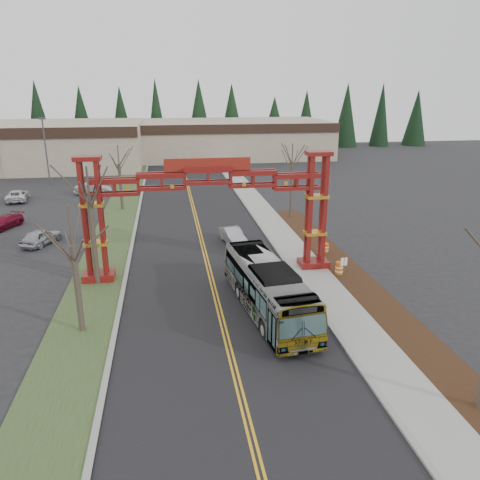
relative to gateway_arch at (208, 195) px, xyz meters
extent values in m
plane|color=black|center=(0.00, -18.00, -5.98)|extent=(200.00, 200.00, 0.00)
cube|color=black|center=(0.00, 7.00, -5.97)|extent=(12.00, 110.00, 0.02)
cube|color=orange|center=(-0.12, 7.00, -5.96)|extent=(0.12, 100.00, 0.01)
cube|color=orange|center=(0.12, 7.00, -5.96)|extent=(0.12, 100.00, 0.01)
cube|color=gray|center=(6.15, 7.00, -5.91)|extent=(0.30, 110.00, 0.15)
cube|color=gray|center=(7.60, 7.00, -5.91)|extent=(2.60, 110.00, 0.14)
cube|color=black|center=(10.20, -8.00, -5.92)|extent=(2.60, 50.00, 0.12)
cube|color=#314321|center=(-8.00, 7.00, -5.94)|extent=(4.00, 110.00, 0.08)
cube|color=gray|center=(-6.15, 7.00, -5.91)|extent=(0.30, 110.00, 0.15)
cube|color=#5E0C0D|center=(-8.00, 0.00, -5.68)|extent=(2.20, 1.60, 0.60)
cube|color=#5E0C0D|center=(-8.55, -0.35, -1.38)|extent=(0.28, 0.28, 8.00)
cube|color=#5E0C0D|center=(-7.45, -0.35, -1.38)|extent=(0.28, 0.28, 8.00)
cube|color=#5E0C0D|center=(-8.55, 0.35, -1.38)|extent=(0.28, 0.28, 8.00)
cube|color=#5E0C0D|center=(-7.45, 0.35, -1.38)|extent=(0.28, 0.28, 8.00)
cube|color=gold|center=(-8.00, 0.00, -3.18)|extent=(1.60, 1.10, 0.22)
cube|color=gold|center=(-8.00, 0.00, -0.38)|extent=(1.60, 1.10, 0.22)
cube|color=#5E0C0D|center=(-8.00, 0.00, 2.77)|extent=(1.80, 1.20, 0.30)
cube|color=#5E0C0D|center=(8.00, 0.00, -5.68)|extent=(2.20, 1.60, 0.60)
cube|color=#5E0C0D|center=(7.45, -0.35, -1.38)|extent=(0.28, 0.28, 8.00)
cube|color=#5E0C0D|center=(8.55, -0.35, -1.38)|extent=(0.28, 0.28, 8.00)
cube|color=#5E0C0D|center=(7.45, 0.35, -1.38)|extent=(0.28, 0.28, 8.00)
cube|color=#5E0C0D|center=(8.55, 0.35, -1.38)|extent=(0.28, 0.28, 8.00)
cube|color=gold|center=(8.00, 0.00, -3.18)|extent=(1.60, 1.10, 0.22)
cube|color=gold|center=(8.00, 0.00, -0.38)|extent=(1.60, 1.10, 0.22)
cube|color=#5E0C0D|center=(8.00, 0.00, 2.77)|extent=(1.80, 1.20, 0.30)
cube|color=#5E0C0D|center=(0.00, 0.00, 1.52)|extent=(16.00, 0.90, 1.00)
cube|color=#5E0C0D|center=(0.00, 0.00, 0.62)|extent=(16.00, 0.90, 0.60)
cube|color=maroon|center=(0.00, 0.00, 2.17)|extent=(6.00, 0.25, 0.90)
cube|color=gray|center=(-30.00, 54.00, -2.23)|extent=(46.00, 22.00, 7.50)
cube|color=gray|center=(10.00, 62.00, -2.48)|extent=(38.00, 20.00, 7.00)
cube|color=black|center=(10.00, 51.90, 0.22)|extent=(38.00, 0.40, 1.60)
cone|color=black|center=(-29.50, 74.00, 0.52)|extent=(5.60, 5.60, 13.00)
cylinder|color=#382D26|center=(-29.50, 74.00, -5.18)|extent=(0.80, 0.80, 1.60)
cone|color=black|center=(-21.00, 74.00, 0.52)|extent=(5.60, 5.60, 13.00)
cylinder|color=#382D26|center=(-21.00, 74.00, -5.18)|extent=(0.80, 0.80, 1.60)
cone|color=black|center=(-12.50, 74.00, 0.52)|extent=(5.60, 5.60, 13.00)
cylinder|color=#382D26|center=(-12.50, 74.00, -5.18)|extent=(0.80, 0.80, 1.60)
cone|color=black|center=(-4.00, 74.00, 0.52)|extent=(5.60, 5.60, 13.00)
cylinder|color=#382D26|center=(-4.00, 74.00, -5.18)|extent=(0.80, 0.80, 1.60)
cone|color=black|center=(4.50, 74.00, 0.52)|extent=(5.60, 5.60, 13.00)
cylinder|color=#382D26|center=(4.50, 74.00, -5.18)|extent=(0.80, 0.80, 1.60)
cone|color=black|center=(13.00, 74.00, 0.52)|extent=(5.60, 5.60, 13.00)
cylinder|color=#382D26|center=(13.00, 74.00, -5.18)|extent=(0.80, 0.80, 1.60)
cone|color=black|center=(21.50, 74.00, 0.52)|extent=(5.60, 5.60, 13.00)
cylinder|color=#382D26|center=(21.50, 74.00, -5.18)|extent=(0.80, 0.80, 1.60)
cone|color=black|center=(30.00, 74.00, 0.52)|extent=(5.60, 5.60, 13.00)
cylinder|color=#382D26|center=(30.00, 74.00, -5.18)|extent=(0.80, 0.80, 1.60)
cone|color=black|center=(38.50, 74.00, 0.52)|extent=(5.60, 5.60, 13.00)
cylinder|color=#382D26|center=(38.50, 74.00, -5.18)|extent=(0.80, 0.80, 1.60)
cone|color=black|center=(47.00, 74.00, 0.52)|extent=(5.60, 5.60, 13.00)
cylinder|color=#382D26|center=(47.00, 74.00, -5.18)|extent=(0.80, 0.80, 1.60)
cone|color=black|center=(55.50, 74.00, 0.52)|extent=(5.60, 5.60, 13.00)
cylinder|color=#382D26|center=(55.50, 74.00, -5.18)|extent=(0.80, 0.80, 1.60)
imported|color=#96979C|center=(2.92, -6.77, -4.40)|extent=(3.93, 11.59, 3.16)
imported|color=#A5A8AD|center=(2.70, 6.78, -5.30)|extent=(2.18, 4.32, 1.36)
imported|color=#ACADB4|center=(-14.06, 9.11, -5.27)|extent=(3.23, 4.51, 1.43)
imported|color=maroon|center=(-18.88, 14.93, -5.36)|extent=(3.36, 4.65, 1.25)
imported|color=#B3B7BB|center=(-12.37, 29.38, -5.23)|extent=(4.65, 1.83, 1.51)
imported|color=silver|center=(-21.00, 27.09, -5.29)|extent=(3.01, 5.26, 1.38)
cylinder|color=#382D26|center=(-8.00, -7.52, -3.40)|extent=(0.34, 0.34, 5.16)
cylinder|color=#382D26|center=(-8.00, -7.52, 0.24)|extent=(0.13, 0.13, 2.33)
cylinder|color=#382D26|center=(-8.00, -0.71, -2.98)|extent=(0.35, 0.35, 6.01)
cylinder|color=#382D26|center=(-8.00, -0.71, 1.13)|extent=(0.13, 0.13, 2.42)
cylinder|color=#382D26|center=(-8.00, 20.73, -3.40)|extent=(0.32, 0.32, 5.17)
cylinder|color=#382D26|center=(-8.00, 20.73, 0.19)|extent=(0.12, 0.12, 2.19)
cylinder|color=#382D26|center=(10.00, 14.49, -3.07)|extent=(0.30, 0.30, 5.83)
cylinder|color=#382D26|center=(10.00, 14.49, 0.79)|extent=(0.11, 0.11, 2.07)
cylinder|color=#3F3F44|center=(-19.36, 36.93, -1.44)|extent=(0.20, 0.20, 9.08)
cube|color=#3F3F44|center=(-19.36, 36.93, 3.20)|extent=(0.81, 0.40, 0.25)
cylinder|color=#3F3F44|center=(8.92, -3.79, -4.92)|extent=(0.06, 0.06, 2.12)
cube|color=white|center=(8.92, -3.79, -4.15)|extent=(0.48, 0.08, 0.58)
cylinder|color=#D7610B|center=(9.37, -1.89, -5.45)|extent=(0.55, 0.55, 1.06)
cylinder|color=white|center=(9.37, -1.89, -5.29)|extent=(0.57, 0.57, 0.13)
cylinder|color=white|center=(9.37, -1.89, -5.61)|extent=(0.57, 0.57, 0.13)
cylinder|color=#D7610B|center=(9.26, 2.21, -5.48)|extent=(0.52, 0.52, 1.00)
cylinder|color=white|center=(9.26, 2.21, -5.34)|extent=(0.54, 0.54, 0.12)
cylinder|color=white|center=(9.26, 2.21, -5.63)|extent=(0.54, 0.54, 0.12)
cylinder|color=#D7610B|center=(9.97, 2.90, -5.54)|extent=(0.46, 0.46, 0.88)
cylinder|color=white|center=(9.97, 2.90, -5.41)|extent=(0.48, 0.48, 0.11)
cylinder|color=white|center=(9.97, 2.90, -5.67)|extent=(0.48, 0.48, 0.11)
camera|label=1|loc=(-2.81, -32.36, 7.24)|focal=35.00mm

